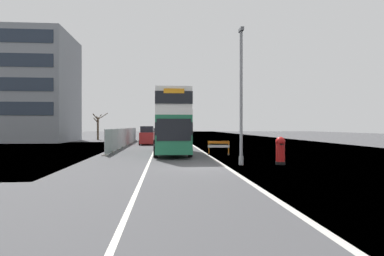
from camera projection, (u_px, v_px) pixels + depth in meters
name	position (u px, v px, depth m)	size (l,w,h in m)	color
ground	(208.00, 168.00, 18.63)	(140.00, 280.00, 0.10)	#424244
double_decker_bus	(172.00, 122.00, 27.47)	(2.95, 10.33, 5.12)	#1E6B47
lamppost_foreground	(241.00, 100.00, 19.60)	(0.29, 0.70, 8.23)	gray
red_pillar_postbox	(280.00, 149.00, 19.82)	(0.60, 0.60, 1.68)	black
roadworks_barrier	(219.00, 146.00, 26.53)	(1.78, 0.72, 1.12)	orange
construction_site_fence	(125.00, 137.00, 39.08)	(0.44, 27.40, 2.13)	#A8AAAD
car_oncoming_near	(147.00, 136.00, 41.85)	(1.92, 4.34, 2.36)	maroon
car_receding_mid	(150.00, 135.00, 51.56)	(2.01, 4.45, 2.09)	black
bare_tree_far_verge_near	(98.00, 126.00, 56.89)	(2.62, 3.02, 4.75)	#4C3D2D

